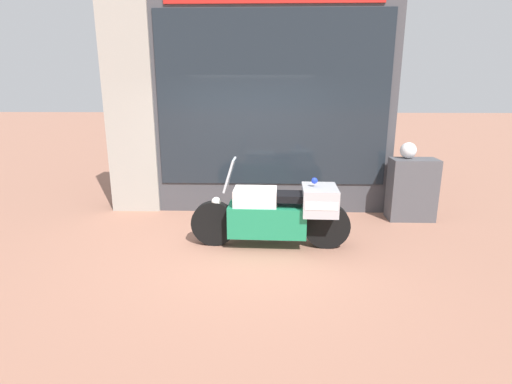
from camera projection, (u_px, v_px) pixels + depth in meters
The scene contains 6 objects.
ground_plane at pixel (244, 249), 5.82m from camera, with size 60.00×60.00×0.00m, color #9E6B56.
shop_building at pixel (229, 102), 7.24m from camera, with size 5.21×0.55×4.01m.
window_display at pixel (270, 184), 7.64m from camera, with size 3.87×0.30×2.07m.
paramedic_motorcycle at pixel (279, 212), 5.80m from camera, with size 2.33×0.66×1.31m.
utility_cabinet at pixel (412, 189), 7.00m from camera, with size 0.79×0.43×1.09m, color #4C4C51.
white_helmet at pixel (408, 150), 6.89m from camera, with size 0.28×0.28×0.28m, color white.
Camera 1 is at (0.34, -5.40, 2.32)m, focal length 28.00 mm.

